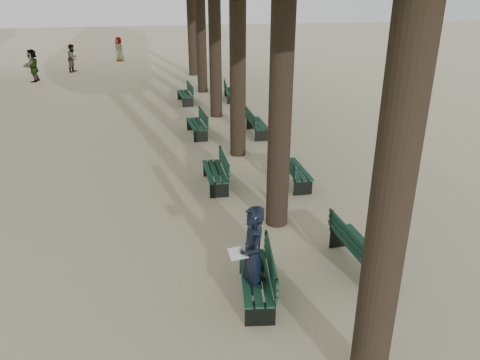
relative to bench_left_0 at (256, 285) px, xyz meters
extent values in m
plane|color=beige|center=(-0.37, -0.27, -0.27)|extent=(120.00, 120.00, 0.00)
cylinder|color=#33261C|center=(1.13, -2.27, 3.48)|extent=(0.52, 0.52, 7.50)
cylinder|color=#33261C|center=(1.13, 2.73, 3.48)|extent=(0.52, 0.52, 7.50)
cylinder|color=#33261C|center=(1.13, 7.73, 3.48)|extent=(0.52, 0.52, 7.50)
cylinder|color=#33261C|center=(1.13, 12.73, 3.48)|extent=(0.52, 0.52, 7.50)
cylinder|color=#33261C|center=(1.13, 17.73, 3.48)|extent=(0.52, 0.52, 7.50)
cylinder|color=#33261C|center=(1.13, 22.73, 3.48)|extent=(0.52, 0.52, 7.50)
cube|color=black|center=(-0.02, 0.00, -0.05)|extent=(0.76, 1.85, 0.45)
cube|color=#0D2E23|center=(-0.02, 0.00, 0.18)|extent=(0.78, 1.86, 0.04)
cube|color=#0D2E23|center=(0.26, -0.04, 0.45)|extent=(0.28, 1.79, 0.40)
cube|color=black|center=(-0.02, 5.22, -0.05)|extent=(0.54, 1.80, 0.45)
cube|color=#0D2E23|center=(-0.02, 5.22, 0.18)|extent=(0.56, 1.80, 0.04)
cube|color=#0D2E23|center=(0.26, 5.21, 0.45)|extent=(0.06, 1.80, 0.40)
cube|color=black|center=(-0.02, 10.08, -0.05)|extent=(0.65, 1.83, 0.45)
cube|color=#0D2E23|center=(-0.02, 10.08, 0.18)|extent=(0.67, 1.83, 0.04)
cube|color=#0D2E23|center=(0.26, 10.10, 0.45)|extent=(0.17, 1.80, 0.40)
cube|color=black|center=(-0.02, 15.36, -0.05)|extent=(0.65, 1.83, 0.45)
cube|color=#0D2E23|center=(-0.02, 15.36, 0.18)|extent=(0.67, 1.83, 0.04)
cube|color=#0D2E23|center=(0.26, 15.38, 0.45)|extent=(0.17, 1.80, 0.40)
cube|color=black|center=(2.28, 0.62, -0.05)|extent=(0.59, 1.82, 0.45)
cube|color=#0D2E23|center=(2.28, 0.62, 0.18)|extent=(0.61, 1.82, 0.04)
cube|color=#0D2E23|center=(2.00, 0.60, 0.45)|extent=(0.11, 1.80, 0.40)
cube|color=black|center=(2.28, 4.94, -0.05)|extent=(0.52, 1.80, 0.45)
cube|color=#0D2E23|center=(2.28, 4.94, 0.18)|extent=(0.54, 1.80, 0.04)
cube|color=#0D2E23|center=(2.00, 4.94, 0.45)|extent=(0.04, 1.80, 0.40)
cube|color=black|center=(2.28, 9.76, -0.05)|extent=(0.53, 1.80, 0.45)
cube|color=#0D2E23|center=(2.28, 9.76, 0.18)|extent=(0.55, 1.80, 0.04)
cube|color=#0D2E23|center=(2.00, 9.76, 0.45)|extent=(0.05, 1.80, 0.40)
cube|color=black|center=(2.28, 15.56, -0.05)|extent=(0.68, 1.84, 0.45)
cube|color=#0D2E23|center=(2.28, 15.56, 0.18)|extent=(0.70, 1.84, 0.04)
cube|color=#0D2E23|center=(2.00, 15.59, 0.45)|extent=(0.20, 1.80, 0.40)
imported|color=black|center=(-0.10, -0.11, 0.68)|extent=(0.39, 0.77, 1.91)
cube|color=white|center=(-0.35, -0.11, 0.78)|extent=(0.37, 0.29, 0.12)
imported|color=#262628|center=(-6.35, 25.31, 0.60)|extent=(0.64, 0.91, 1.74)
imported|color=#262628|center=(3.16, 27.60, 0.58)|extent=(0.52, 1.14, 1.70)
imported|color=#262628|center=(-3.62, 29.51, 0.58)|extent=(0.77, 0.88, 1.71)
imported|color=#262628|center=(-8.20, 22.42, 0.65)|extent=(0.62, 1.75, 1.85)
camera|label=1|loc=(-1.65, -6.95, 5.11)|focal=35.00mm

